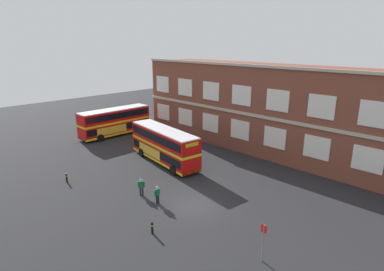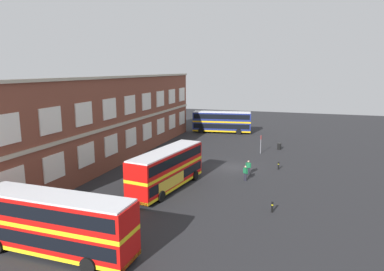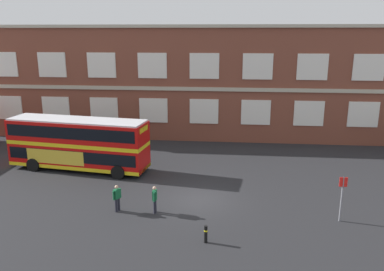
{
  "view_description": "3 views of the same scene",
  "coord_description": "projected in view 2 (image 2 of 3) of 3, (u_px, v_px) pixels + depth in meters",
  "views": [
    {
      "loc": [
        17.61,
        -17.93,
        13.84
      ],
      "look_at": [
        -4.4,
        4.1,
        4.61
      ],
      "focal_mm": 29.84,
      "sensor_mm": 36.0,
      "label": 1
    },
    {
      "loc": [
        -41.17,
        -8.0,
        12.03
      ],
      "look_at": [
        -4.87,
        3.95,
        4.71
      ],
      "focal_mm": 32.38,
      "sensor_mm": 36.0,
      "label": 2
    },
    {
      "loc": [
        1.85,
        -23.47,
        10.59
      ],
      "look_at": [
        -0.67,
        2.37,
        3.69
      ],
      "focal_mm": 36.59,
      "sensor_mm": 36.0,
      "label": 3
    }
  ],
  "objects": [
    {
      "name": "double_decker_far",
      "position": [
        222.0,
        122.0,
        66.39
      ],
      "size": [
        4.14,
        11.26,
        4.07
      ],
      "color": "navy",
      "rests_on": "ground"
    },
    {
      "name": "safety_bollard_west",
      "position": [
        278.0,
        166.0,
        42.14
      ],
      "size": [
        0.19,
        0.19,
        0.95
      ],
      "color": "black",
      "rests_on": "ground"
    },
    {
      "name": "bus_stand_flag",
      "position": [
        261.0,
        143.0,
        49.93
      ],
      "size": [
        0.44,
        0.1,
        2.7
      ],
      "color": "slate",
      "rests_on": "ground"
    },
    {
      "name": "brick_terminal_building",
      "position": [
        104.0,
        118.0,
        47.03
      ],
      "size": [
        45.07,
        8.19,
        11.25
      ],
      "color": "brown",
      "rests_on": "ground"
    },
    {
      "name": "second_passenger",
      "position": [
        245.0,
        172.0,
        37.82
      ],
      "size": [
        0.44,
        0.59,
        1.7
      ],
      "color": "black",
      "rests_on": "ground"
    },
    {
      "name": "double_decker_middle",
      "position": [
        167.0,
        169.0,
        35.02
      ],
      "size": [
        11.25,
        4.11,
        4.07
      ],
      "color": "red",
      "rests_on": "ground"
    },
    {
      "name": "ground_plane",
      "position": [
        219.0,
        166.0,
        43.74
      ],
      "size": [
        120.0,
        120.0,
        0.0
      ],
      "primitive_type": "plane",
      "color": "#232326"
    },
    {
      "name": "double_decker_near",
      "position": [
        56.0,
        223.0,
        22.59
      ],
      "size": [
        2.98,
        11.04,
        4.07
      ],
      "color": "red",
      "rests_on": "ground"
    },
    {
      "name": "waiting_passenger",
      "position": [
        248.0,
        167.0,
        39.98
      ],
      "size": [
        0.25,
        0.63,
        1.7
      ],
      "color": "black",
      "rests_on": "ground"
    },
    {
      "name": "safety_bollard_east",
      "position": [
        272.0,
        207.0,
        29.5
      ],
      "size": [
        0.19,
        0.19,
        0.95
      ],
      "color": "black",
      "rests_on": "ground"
    },
    {
      "name": "station_litter_bin",
      "position": [
        279.0,
        146.0,
        52.64
      ],
      "size": [
        0.6,
        0.6,
        1.03
      ],
      "color": "black",
      "rests_on": "ground"
    }
  ]
}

